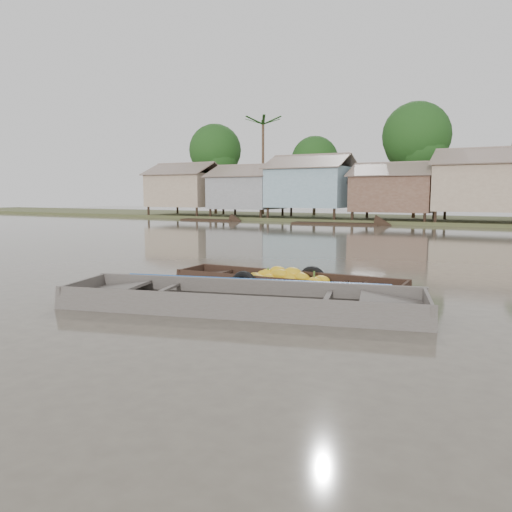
% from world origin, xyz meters
% --- Properties ---
extents(ground, '(120.00, 120.00, 0.00)m').
position_xyz_m(ground, '(0.00, 0.00, 0.00)').
color(ground, '#4E463C').
rests_on(ground, ground).
extents(riverbank, '(120.00, 12.47, 10.22)m').
position_xyz_m(riverbank, '(3.03, 31.86, 3.07)').
color(riverbank, '#384723').
rests_on(riverbank, ground).
extents(banana_boat, '(5.40, 1.49, 0.76)m').
position_xyz_m(banana_boat, '(0.05, 1.56, 0.15)').
color(banana_boat, black).
rests_on(banana_boat, ground).
extents(viewer_boat, '(7.23, 3.50, 0.56)m').
position_xyz_m(viewer_boat, '(0.13, -0.53, 0.05)').
color(viewer_boat, '#48413D').
rests_on(viewer_boat, ground).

